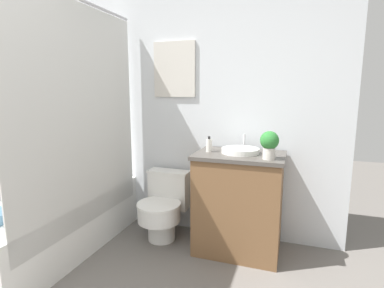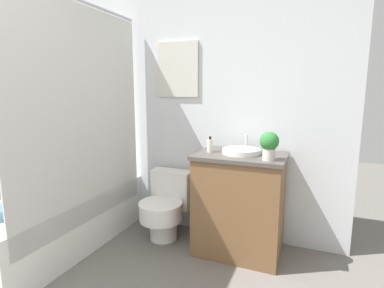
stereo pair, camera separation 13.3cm
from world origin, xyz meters
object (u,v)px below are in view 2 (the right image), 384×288
at_px(sink, 241,151).
at_px(soap_bottle, 210,145).
at_px(potted_plant, 269,144).
at_px(toilet, 166,206).

relative_size(sink, soap_bottle, 2.61).
distance_m(soap_bottle, potted_plant, 0.51).
relative_size(soap_bottle, potted_plant, 0.62).
height_order(toilet, soap_bottle, soap_bottle).
xyz_separation_m(soap_bottle, potted_plant, (0.49, -0.12, 0.06)).
xyz_separation_m(sink, soap_bottle, (-0.25, -0.03, 0.03)).
height_order(sink, potted_plant, potted_plant).
distance_m(toilet, soap_bottle, 0.73).
distance_m(toilet, potted_plant, 1.14).
height_order(soap_bottle, potted_plant, potted_plant).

